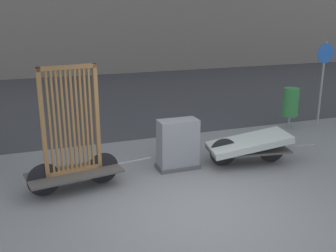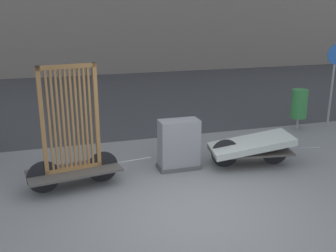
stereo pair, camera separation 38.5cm
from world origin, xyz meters
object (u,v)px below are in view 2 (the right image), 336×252
Objects in this scene: bike_cart_with_bedframe at (73,148)px; utility_cabinet at (179,146)px; bike_cart_with_mattress at (251,146)px; trash_bin at (299,104)px; sign_post at (334,73)px.

bike_cart_with_bedframe is 2.32× the size of utility_cabinet.
trash_bin is (2.49, 1.98, 0.28)m from bike_cart_with_mattress.
trash_bin is at bearing 8.62° from bike_cart_with_bedframe.
trash_bin is at bearing 179.52° from sign_post.
bike_cart_with_bedframe is 6.37m from trash_bin.
utility_cabinet is (-1.48, 0.28, 0.05)m from bike_cart_with_mattress.
bike_cart_with_bedframe is 2.18× the size of trash_bin.
bike_cart_with_bedframe is 3.59m from bike_cart_with_mattress.
sign_post is at bearing 18.83° from utility_cabinet.
sign_post is (3.47, 1.97, 1.07)m from bike_cart_with_mattress.
bike_cart_with_mattress is 3.19m from trash_bin.
trash_bin is 0.47× the size of sign_post.
utility_cabinet is at bearing -156.85° from trash_bin.
utility_cabinet is at bearing -1.81° from bike_cart_with_bedframe.
bike_cart_with_bedframe is 7.35m from sign_post.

